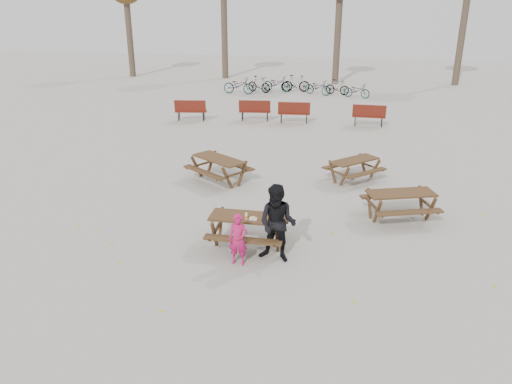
% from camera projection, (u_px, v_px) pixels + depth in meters
% --- Properties ---
extents(ground, '(80.00, 80.00, 0.00)m').
position_uv_depth(ground, '(248.00, 245.00, 12.03)').
color(ground, gray).
rests_on(ground, ground).
extents(main_picnic_table, '(1.80, 1.45, 0.78)m').
position_uv_depth(main_picnic_table, '(248.00, 223.00, 11.82)').
color(main_picnic_table, '#392214').
rests_on(main_picnic_table, ground).
extents(food_tray, '(0.18, 0.11, 0.03)m').
position_uv_depth(food_tray, '(253.00, 219.00, 11.57)').
color(food_tray, white).
rests_on(food_tray, main_picnic_table).
extents(bread_roll, '(0.14, 0.06, 0.05)m').
position_uv_depth(bread_roll, '(253.00, 217.00, 11.55)').
color(bread_roll, tan).
rests_on(bread_roll, food_tray).
extents(soda_bottle, '(0.07, 0.07, 0.17)m').
position_uv_depth(soda_bottle, '(246.00, 216.00, 11.56)').
color(soda_bottle, silver).
rests_on(soda_bottle, main_picnic_table).
extents(child, '(0.44, 0.29, 1.20)m').
position_uv_depth(child, '(238.00, 240.00, 11.00)').
color(child, '#B61653').
rests_on(child, ground).
extents(adult, '(0.97, 0.81, 1.81)m').
position_uv_depth(adult, '(278.00, 224.00, 11.06)').
color(adult, black).
rests_on(adult, ground).
extents(picnic_table_east, '(2.14, 1.93, 0.76)m').
position_uv_depth(picnic_table_east, '(400.00, 206.00, 13.35)').
color(picnic_table_east, '#392214').
rests_on(picnic_table_east, ground).
extents(picnic_table_north, '(2.35, 2.26, 0.79)m').
position_uv_depth(picnic_table_north, '(219.00, 170.00, 16.05)').
color(picnic_table_north, '#392214').
rests_on(picnic_table_north, ground).
extents(picnic_table_far, '(2.09, 2.09, 0.71)m').
position_uv_depth(picnic_table_far, '(354.00, 170.00, 16.17)').
color(picnic_table_far, '#392214').
rests_on(picnic_table_far, ground).
extents(park_bench_row, '(9.95, 1.22, 1.03)m').
position_uv_depth(park_bench_row, '(276.00, 112.00, 23.53)').
color(park_bench_row, maroon).
rests_on(park_bench_row, ground).
extents(bicycle_row, '(8.96, 2.19, 1.05)m').
position_uv_depth(bicycle_row, '(290.00, 86.00, 30.62)').
color(bicycle_row, black).
rests_on(bicycle_row, ground).
extents(fallen_leaves, '(11.00, 11.00, 0.01)m').
position_uv_depth(fallen_leaves, '(283.00, 207.00, 14.23)').
color(fallen_leaves, gold).
rests_on(fallen_leaves, ground).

